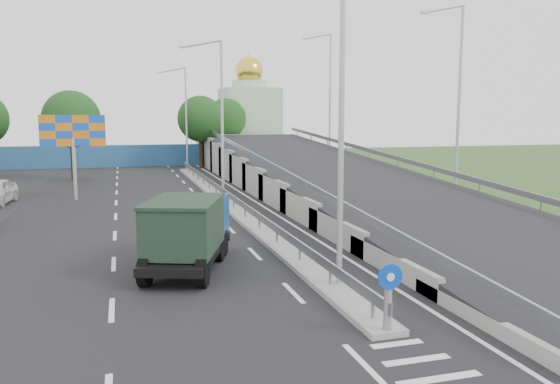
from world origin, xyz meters
name	(u,v)px	position (x,y,z in m)	size (l,w,h in m)	color
ground	(436,378)	(0.00, 0.00, 0.00)	(160.00, 160.00, 0.00)	#2D4C1E
road_surface	(183,217)	(-3.00, 20.00, 0.00)	(26.00, 90.00, 0.04)	black
median	(224,202)	(0.00, 24.00, 0.10)	(1.00, 44.00, 0.20)	gray
overpass_ramp	(336,172)	(7.50, 24.00, 1.75)	(10.00, 50.00, 3.50)	gray
median_guardrail	(224,192)	(0.00, 24.00, 0.75)	(0.09, 44.00, 0.71)	gray
sign_bollard	(388,297)	(0.00, 2.17, 1.03)	(0.64, 0.23, 1.67)	black
lamp_post_near	(336,101)	(0.11, 6.00, 5.81)	(2.74, 0.18, 10.08)	#B2B5B7
lamp_post_mid	(219,110)	(0.11, 26.00, 5.81)	(2.74, 0.18, 10.08)	#B2B5B7
lamp_post_far	(184,113)	(0.11, 46.00, 5.81)	(2.74, 0.18, 10.08)	#B2B5B7
blue_wall	(141,156)	(-4.00, 52.00, 1.20)	(30.00, 0.50, 2.40)	#275C90
church	(249,118)	(10.00, 60.00, 5.31)	(7.00, 7.00, 13.80)	#B2CCAD
billboard	(73,136)	(-9.00, 28.00, 4.19)	(4.00, 0.24, 5.50)	#B2B5B7
tree_left_mid	(71,119)	(-10.00, 40.00, 5.18)	(4.80, 4.80, 7.60)	black
tree_median_far	(201,119)	(2.00, 48.00, 5.18)	(4.80, 4.80, 7.60)	black
tree_ramp_far	(226,119)	(6.00, 55.00, 5.18)	(4.80, 4.80, 7.60)	black
dump_truck	(189,229)	(-3.88, 9.84, 1.43)	(3.91, 6.21, 2.58)	black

